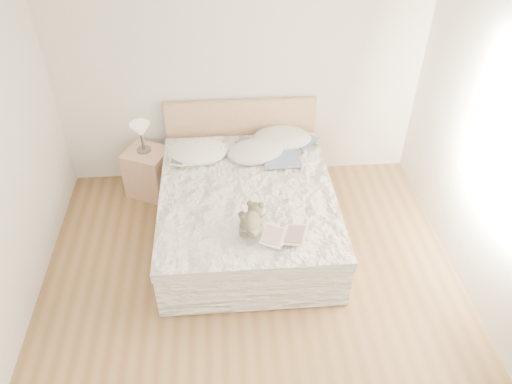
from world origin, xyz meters
TOP-DOWN VIEW (x-y plane):
  - floor at (0.00, 0.00)m, footprint 4.00×4.50m
  - ceiling at (0.00, 0.00)m, footprint 4.00×4.50m
  - wall_back at (0.00, 2.25)m, footprint 4.00×0.02m
  - window at (1.99, 0.30)m, footprint 0.02×1.30m
  - bed at (0.00, 1.19)m, footprint 1.72×2.14m
  - nightstand at (-1.07, 1.92)m, footprint 0.58×0.55m
  - table_lamp at (-1.09, 1.95)m, footprint 0.22×0.22m
  - pillow_left at (-0.49, 1.76)m, footprint 0.67×0.48m
  - pillow_middle at (0.13, 1.71)m, footprint 0.72×0.59m
  - pillow_right at (0.45, 1.95)m, footprint 0.68×0.49m
  - blouse at (0.39, 1.69)m, footprint 0.63×0.67m
  - photo_book at (-0.62, 1.63)m, footprint 0.35×0.26m
  - childrens_book at (0.28, 0.41)m, footprint 0.46×0.38m
  - teddy_bear at (-0.01, 0.52)m, footprint 0.31×0.38m

SIDE VIEW (x-z plane):
  - floor at x=0.00m, z-range 0.00..0.00m
  - nightstand at x=-1.07m, z-range 0.00..0.56m
  - bed at x=0.00m, z-range -0.19..0.81m
  - blouse at x=0.39m, z-range 0.62..0.64m
  - photo_book at x=-0.62m, z-range 0.62..0.64m
  - childrens_book at x=0.28m, z-range 0.62..0.64m
  - pillow_left at x=-0.49m, z-range 0.54..0.74m
  - pillow_middle at x=0.13m, z-range 0.55..0.73m
  - pillow_right at x=0.45m, z-range 0.54..0.74m
  - teddy_bear at x=-0.01m, z-range 0.56..0.74m
  - table_lamp at x=-1.09m, z-range 0.63..0.98m
  - wall_back at x=0.00m, z-range 0.00..2.70m
  - window at x=1.99m, z-range 0.90..2.00m
  - ceiling at x=0.00m, z-range 2.70..2.70m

